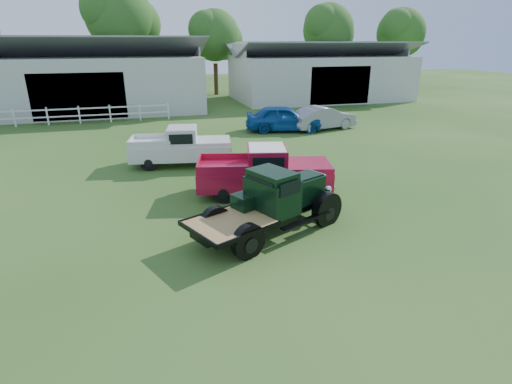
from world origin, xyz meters
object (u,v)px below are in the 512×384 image
object	(u,v)px
white_pickup	(181,147)
misc_car_blue	(284,118)
misc_car_grey	(323,118)
vintage_flatbed	(270,202)
red_pickup	(264,171)

from	to	relation	value
white_pickup	misc_car_blue	bearing A→B (deg)	49.01
misc_car_blue	white_pickup	bearing A→B (deg)	141.77
white_pickup	misc_car_blue	distance (m)	8.97
white_pickup	misc_car_grey	distance (m)	11.03
vintage_flatbed	misc_car_blue	bearing A→B (deg)	44.29
vintage_flatbed	red_pickup	bearing A→B (deg)	51.57
red_pickup	misc_car_blue	xyz separation A→B (m)	(4.46, 10.27, -0.10)
white_pickup	misc_car_grey	bearing A→B (deg)	39.72
vintage_flatbed	white_pickup	bearing A→B (deg)	78.58
vintage_flatbed	misc_car_blue	xyz separation A→B (m)	(5.23, 13.32, -0.14)
red_pickup	white_pickup	size ratio (longest dim) A/B	1.07
red_pickup	misc_car_grey	bearing A→B (deg)	68.44
misc_car_blue	vintage_flatbed	bearing A→B (deg)	171.47
white_pickup	misc_car_grey	size ratio (longest dim) A/B	1.05
red_pickup	misc_car_blue	distance (m)	11.19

